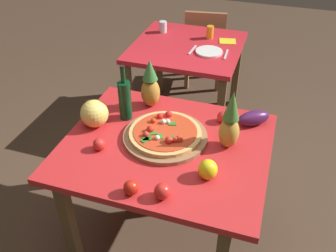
{
  "coord_description": "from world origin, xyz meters",
  "views": [
    {
      "loc": [
        0.5,
        -1.49,
        2.04
      ],
      "look_at": [
        -0.02,
        0.1,
        0.81
      ],
      "focal_mm": 39.03,
      "sensor_mm": 36.0,
      "label": 1
    }
  ],
  "objects_px": {
    "pizza": "(165,132)",
    "wine_bottle": "(125,99)",
    "pineapple_right": "(150,86)",
    "background_table": "(187,57)",
    "tomato_by_bottle": "(223,117)",
    "bell_pepper": "(208,169)",
    "fork_utensil": "(192,50)",
    "pizza_board": "(165,136)",
    "tomato_beside_pepper": "(99,144)",
    "drinking_glass_juice": "(210,32)",
    "knife_utensil": "(226,54)",
    "display_table": "(166,156)",
    "tomato_at_corner": "(131,188)",
    "dinner_plate": "(209,52)",
    "melon": "(94,114)",
    "tomato_near_board": "(162,191)",
    "pineapple_left": "(230,123)",
    "eggplant": "(254,118)",
    "drinking_glass_water": "(163,27)",
    "dining_chair": "(205,44)",
    "napkin_folded": "(228,41)"
  },
  "relations": [
    {
      "from": "pizza_board",
      "to": "pizza",
      "type": "relative_size",
      "value": 1.17
    },
    {
      "from": "wine_bottle",
      "to": "tomato_by_bottle",
      "type": "relative_size",
      "value": 5.01
    },
    {
      "from": "tomato_beside_pepper",
      "to": "fork_utensil",
      "type": "height_order",
      "value": "tomato_beside_pepper"
    },
    {
      "from": "tomato_near_board",
      "to": "pizza",
      "type": "bearing_deg",
      "value": 106.79
    },
    {
      "from": "dinner_plate",
      "to": "fork_utensil",
      "type": "bearing_deg",
      "value": 180.0
    },
    {
      "from": "tomato_at_corner",
      "to": "fork_utensil",
      "type": "distance_m",
      "value": 1.63
    },
    {
      "from": "bell_pepper",
      "to": "pizza_board",
      "type": "bearing_deg",
      "value": 142.28
    },
    {
      "from": "drinking_glass_juice",
      "to": "background_table",
      "type": "bearing_deg",
      "value": -126.92
    },
    {
      "from": "background_table",
      "to": "pineapple_left",
      "type": "xyz_separation_m",
      "value": [
        0.57,
        -1.22,
        0.27
      ]
    },
    {
      "from": "fork_utensil",
      "to": "pizza_board",
      "type": "bearing_deg",
      "value": -78.44
    },
    {
      "from": "wine_bottle",
      "to": "melon",
      "type": "xyz_separation_m",
      "value": [
        -0.14,
        -0.13,
        -0.05
      ]
    },
    {
      "from": "pizza_board",
      "to": "napkin_folded",
      "type": "bearing_deg",
      "value": 86.37
    },
    {
      "from": "bell_pepper",
      "to": "tomato_at_corner",
      "type": "height_order",
      "value": "bell_pepper"
    },
    {
      "from": "eggplant",
      "to": "drinking_glass_water",
      "type": "bearing_deg",
      "value": 129.1
    },
    {
      "from": "tomato_near_board",
      "to": "dinner_plate",
      "type": "bearing_deg",
      "value": 95.0
    },
    {
      "from": "bell_pepper",
      "to": "knife_utensil",
      "type": "relative_size",
      "value": 0.59
    },
    {
      "from": "pizza",
      "to": "tomato_near_board",
      "type": "relative_size",
      "value": 5.15
    },
    {
      "from": "wine_bottle",
      "to": "pineapple_right",
      "type": "relative_size",
      "value": 1.1
    },
    {
      "from": "pineapple_right",
      "to": "drinking_glass_water",
      "type": "height_order",
      "value": "pineapple_right"
    },
    {
      "from": "bell_pepper",
      "to": "fork_utensil",
      "type": "xyz_separation_m",
      "value": [
        -0.45,
        1.4,
        -0.04
      ]
    },
    {
      "from": "drinking_glass_water",
      "to": "napkin_folded",
      "type": "bearing_deg",
      "value": -3.18
    },
    {
      "from": "pineapple_left",
      "to": "knife_utensil",
      "type": "height_order",
      "value": "pineapple_left"
    },
    {
      "from": "pizza",
      "to": "wine_bottle",
      "type": "bearing_deg",
      "value": 157.38
    },
    {
      "from": "pizza_board",
      "to": "display_table",
      "type": "bearing_deg",
      "value": -68.87
    },
    {
      "from": "bell_pepper",
      "to": "melon",
      "type": "bearing_deg",
      "value": 163.02
    },
    {
      "from": "drinking_glass_water",
      "to": "pizza_board",
      "type": "bearing_deg",
      "value": -70.97
    },
    {
      "from": "tomato_by_bottle",
      "to": "knife_utensil",
      "type": "xyz_separation_m",
      "value": [
        -0.15,
        0.92,
        -0.03
      ]
    },
    {
      "from": "tomato_beside_pepper",
      "to": "drinking_glass_juice",
      "type": "relative_size",
      "value": 0.63
    },
    {
      "from": "display_table",
      "to": "dinner_plate",
      "type": "distance_m",
      "value": 1.23
    },
    {
      "from": "pizza",
      "to": "display_table",
      "type": "bearing_deg",
      "value": -66.93
    },
    {
      "from": "background_table",
      "to": "tomato_by_bottle",
      "type": "xyz_separation_m",
      "value": [
        0.5,
        -1.01,
        0.15
      ]
    },
    {
      "from": "dining_chair",
      "to": "knife_utensil",
      "type": "distance_m",
      "value": 0.88
    },
    {
      "from": "display_table",
      "to": "drinking_glass_juice",
      "type": "bearing_deg",
      "value": 93.48
    },
    {
      "from": "bell_pepper",
      "to": "tomato_by_bottle",
      "type": "relative_size",
      "value": 1.52
    },
    {
      "from": "display_table",
      "to": "fork_utensil",
      "type": "distance_m",
      "value": 1.24
    },
    {
      "from": "background_table",
      "to": "tomato_at_corner",
      "type": "relative_size",
      "value": 12.27
    },
    {
      "from": "pineapple_left",
      "to": "melon",
      "type": "relative_size",
      "value": 2.12
    },
    {
      "from": "eggplant",
      "to": "tomato_near_board",
      "type": "bearing_deg",
      "value": -114.61
    },
    {
      "from": "tomato_at_corner",
      "to": "dinner_plate",
      "type": "relative_size",
      "value": 0.33
    },
    {
      "from": "background_table",
      "to": "pizza_board",
      "type": "height_order",
      "value": "pizza_board"
    },
    {
      "from": "background_table",
      "to": "tomato_beside_pepper",
      "type": "bearing_deg",
      "value": -93.35
    },
    {
      "from": "wine_bottle",
      "to": "pizza_board",
      "type": "bearing_deg",
      "value": -22.49
    },
    {
      "from": "display_table",
      "to": "bell_pepper",
      "type": "xyz_separation_m",
      "value": [
        0.28,
        -0.18,
        0.14
      ]
    },
    {
      "from": "tomato_near_board",
      "to": "drinking_glass_water",
      "type": "xyz_separation_m",
      "value": [
        -0.63,
        1.9,
        0.01
      ]
    },
    {
      "from": "wine_bottle",
      "to": "tomato_at_corner",
      "type": "xyz_separation_m",
      "value": [
        0.27,
        -0.57,
        -0.1
      ]
    },
    {
      "from": "pizza",
      "to": "bell_pepper",
      "type": "distance_m",
      "value": 0.38
    },
    {
      "from": "dining_chair",
      "to": "pizza",
      "type": "relative_size",
      "value": 2.08
    },
    {
      "from": "pizza_board",
      "to": "knife_utensil",
      "type": "bearing_deg",
      "value": 83.83
    },
    {
      "from": "knife_utensil",
      "to": "display_table",
      "type": "bearing_deg",
      "value": -97.49
    },
    {
      "from": "melon",
      "to": "tomato_at_corner",
      "type": "distance_m",
      "value": 0.6
    }
  ]
}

